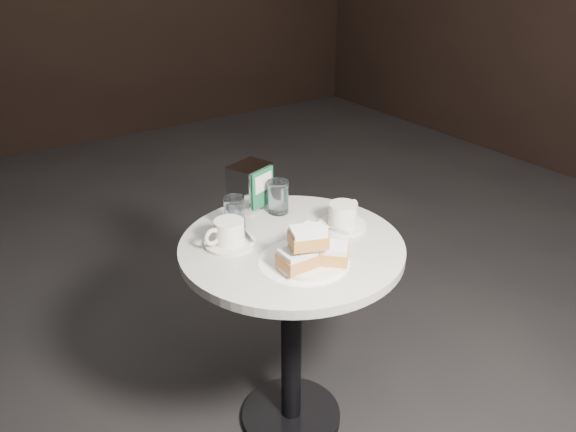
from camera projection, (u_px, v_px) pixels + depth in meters
The scene contains 9 objects.
ground at pixel (291, 418), 2.08m from camera, with size 7.00×7.00×0.00m, color black.
cafe_table at pixel (291, 296), 1.83m from camera, with size 0.70×0.70×0.74m.
sugar_spill at pixel (304, 261), 1.64m from camera, with size 0.27×0.27×0.00m, color white.
beignet_plate at pixel (311, 251), 1.60m from camera, with size 0.26×0.26×0.13m.
coffee_cup_left at pixel (229, 234), 1.71m from camera, with size 0.17×0.17×0.08m.
coffee_cup_right at pixel (343, 217), 1.82m from camera, with size 0.20×0.20×0.08m.
water_glass_left at pixel (235, 213), 1.80m from camera, with size 0.07×0.07×0.11m.
water_glass_right at pixel (278, 197), 1.91m from camera, with size 0.09×0.09×0.11m.
napkin_dispenser at pixel (251, 186), 1.94m from camera, with size 0.16×0.14×0.16m.
Camera 1 is at (-0.87, -1.24, 1.60)m, focal length 35.00 mm.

